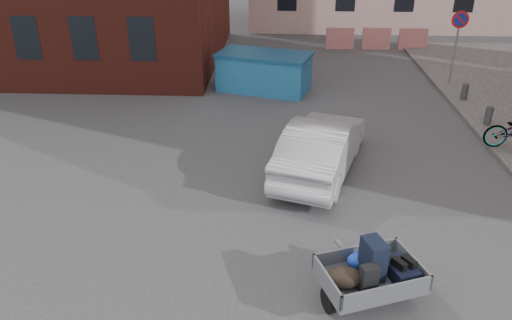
{
  "coord_description": "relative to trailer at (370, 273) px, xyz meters",
  "views": [
    {
      "loc": [
        -0.32,
        -8.7,
        5.96
      ],
      "look_at": [
        -0.78,
        0.91,
        1.1
      ],
      "focal_mm": 35.0,
      "sensor_mm": 36.0,
      "label": 1
    }
  ],
  "objects": [
    {
      "name": "trailer",
      "position": [
        0.0,
        0.0,
        0.0
      ],
      "size": [
        1.88,
        1.98,
        1.2
      ],
      "rotation": [
        0.0,
        0.0,
        0.35
      ],
      "color": "black",
      "rests_on": "ground"
    },
    {
      "name": "no_parking_sign",
      "position": [
        4.76,
        11.64,
        1.41
      ],
      "size": [
        0.6,
        0.09,
        2.65
      ],
      "color": "gray",
      "rests_on": "sidewalk"
    },
    {
      "name": "dumpster",
      "position": [
        -2.11,
        10.96,
        0.08
      ],
      "size": [
        3.61,
        2.55,
        1.37
      ],
      "rotation": [
        0.0,
        0.0,
        -0.29
      ],
      "color": "#21679C",
      "rests_on": "ground"
    },
    {
      "name": "ground",
      "position": [
        -1.24,
        2.16,
        -0.61
      ],
      "size": [
        120.0,
        120.0,
        0.0
      ],
      "primitive_type": "plane",
      "color": "#38383A",
      "rests_on": "ground"
    },
    {
      "name": "silver_car",
      "position": [
        -0.48,
        4.68,
        0.09
      ],
      "size": [
        2.7,
        4.5,
        1.4
      ],
      "primitive_type": "imported",
      "rotation": [
        0.0,
        0.0,
        2.83
      ],
      "color": "#A5A7AD",
      "rests_on": "ground"
    },
    {
      "name": "barriers",
      "position": [
        2.96,
        17.16,
        -0.11
      ],
      "size": [
        4.7,
        0.18,
        1.0
      ],
      "color": "red",
      "rests_on": "ground"
    }
  ]
}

